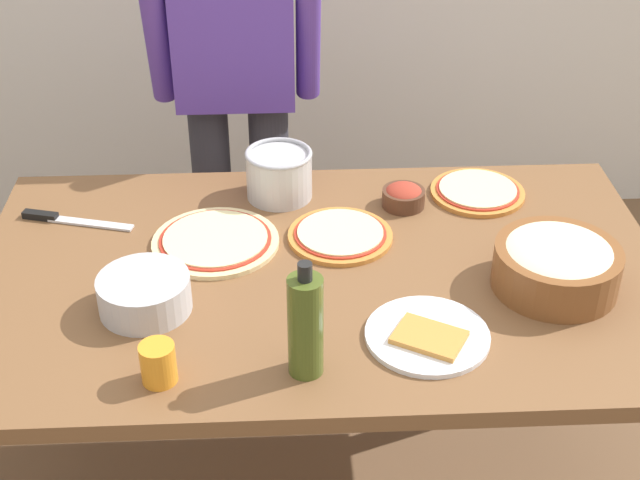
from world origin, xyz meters
The scene contains 13 objects.
dining_table centered at (0.00, 0.00, 0.67)m, with size 1.60×0.96×0.76m.
person_cook centered at (-0.21, 0.76, 0.94)m, with size 0.49×0.25×1.62m.
pizza_raw_on_board centered at (-0.25, 0.12, 0.77)m, with size 0.31×0.31×0.02m.
pizza_cooked_on_tray centered at (0.05, 0.13, 0.77)m, with size 0.26×0.26×0.02m.
pizza_second_cooked centered at (0.43, 0.33, 0.77)m, with size 0.25×0.25×0.02m.
plate_with_slice centered at (0.21, -0.26, 0.77)m, with size 0.26×0.26×0.02m.
popcorn_bowl centered at (0.52, -0.09, 0.82)m, with size 0.28×0.28×0.11m.
mixing_bowl_steel centered at (-0.39, -0.13, 0.80)m, with size 0.20×0.20×0.08m.
small_sauce_bowl centered at (0.23, 0.28, 0.79)m, with size 0.11×0.11×0.06m.
olive_oil_bottle centered at (-0.05, -0.34, 0.87)m, with size 0.07×0.07×0.26m.
steel_pot centered at (-0.09, 0.34, 0.83)m, with size 0.17×0.17×0.13m.
cup_orange centered at (-0.33, -0.36, 0.80)m, with size 0.07×0.07×0.09m, color orange.
chef_knife centered at (-0.63, 0.24, 0.77)m, with size 0.29×0.10×0.02m.
Camera 1 is at (-0.09, -1.69, 1.94)m, focal length 50.30 mm.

